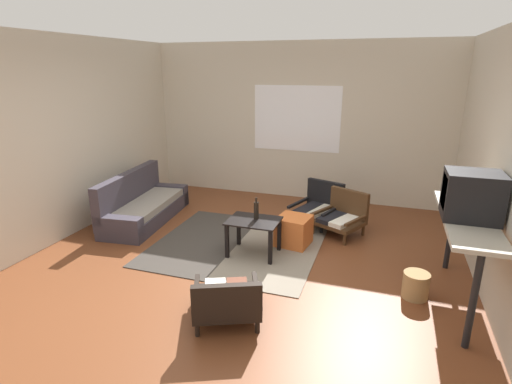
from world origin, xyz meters
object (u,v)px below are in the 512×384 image
armchair_by_window (319,206)px  armchair_striped_foreground (227,300)px  clay_vase (465,195)px  console_shelf (466,226)px  glass_bottle (256,210)px  crt_television (472,196)px  coffee_table (254,227)px  ottoman_orange (294,231)px  couch (142,206)px  wicker_basket (416,285)px  armchair_corner (342,215)px

armchair_by_window → armchair_striped_foreground: (-0.37, -2.78, -0.04)m
clay_vase → armchair_striped_foreground: bearing=-147.8°
armchair_by_window → console_shelf: bearing=-45.7°
clay_vase → glass_bottle: size_ratio=1.30×
armchair_striped_foreground → crt_television: bearing=25.6°
armchair_striped_foreground → coffee_table: bearing=98.6°
console_shelf → ottoman_orange: bearing=156.8°
coffee_table → clay_vase: size_ratio=1.76×
couch → console_shelf: 4.42m
console_shelf → wicker_basket: size_ratio=5.87×
crt_television → clay_vase: 0.32m
armchair_by_window → console_shelf: console_shelf is taller
armchair_striped_foreground → armchair_corner: 2.55m
wicker_basket → coffee_table: bearing=167.7°
armchair_striped_foreground → wicker_basket: armchair_striped_foreground is taller
coffee_table → glass_bottle: 0.22m
armchair_by_window → armchair_corner: size_ratio=1.03×
armchair_by_window → armchair_striped_foreground: armchair_by_window is taller
armchair_striped_foreground → wicker_basket: size_ratio=3.06×
coffee_table → glass_bottle: (0.02, 0.05, 0.21)m
wicker_basket → ottoman_orange: bearing=150.1°
glass_bottle → clay_vase: bearing=-3.7°
clay_vase → armchair_by_window: bearing=139.0°
ottoman_orange → glass_bottle: bearing=-135.1°
crt_television → ottoman_orange: bearing=155.4°
glass_bottle → wicker_basket: 1.98m
ottoman_orange → clay_vase: size_ratio=1.14×
crt_television → armchair_striped_foreground: bearing=-154.4°
couch → console_shelf: size_ratio=1.14×
armchair_corner → armchair_striped_foreground: bearing=-107.3°
ottoman_orange → glass_bottle: 0.68m
armchair_corner → clay_vase: bearing=-41.1°
clay_vase → wicker_basket: bearing=-140.0°
coffee_table → console_shelf: console_shelf is taller
armchair_striped_foreground → wicker_basket: (1.69, 0.98, -0.08)m
glass_bottle → armchair_striped_foreground: bearing=-82.4°
ottoman_orange → clay_vase: 2.12m
coffee_table → crt_television: bearing=-10.2°
glass_bottle → wicker_basket: bearing=-13.8°
armchair_corner → crt_television: crt_television is taller
coffee_table → couch: bearing=163.8°
console_shelf → glass_bottle: (-2.26, 0.41, -0.23)m
coffee_table → crt_television: 2.43m
ottoman_orange → armchair_corner: bearing=47.0°
armchair_striped_foreground → clay_vase: clay_vase is taller
couch → crt_television: 4.48m
couch → coffee_table: couch is taller
armchair_striped_foreground → glass_bottle: (-0.19, 1.44, 0.36)m
armchair_striped_foreground → ottoman_orange: (0.20, 1.84, -0.02)m
clay_vase → wicker_basket: (-0.38, -0.32, -0.91)m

